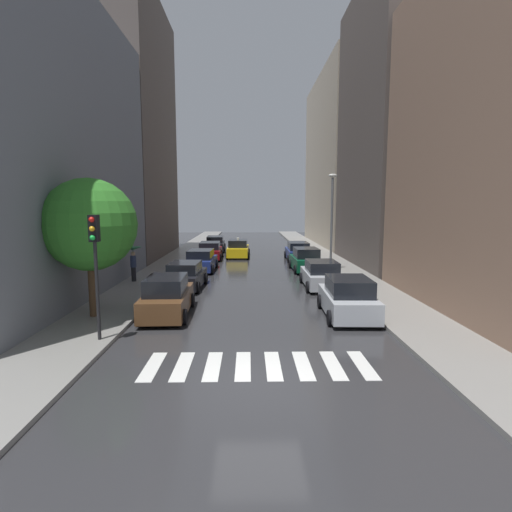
{
  "coord_description": "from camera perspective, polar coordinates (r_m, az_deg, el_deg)",
  "views": [
    {
      "loc": [
        -0.28,
        -10.22,
        4.78
      ],
      "look_at": [
        0.22,
        16.33,
        1.38
      ],
      "focal_mm": 28.03,
      "sensor_mm": 36.0,
      "label": 1
    }
  ],
  "objects": [
    {
      "name": "parked_car_left_second",
      "position": [
        23.34,
        -10.03,
        -2.81
      ],
      "size": [
        2.22,
        4.2,
        1.54
      ],
      "rotation": [
        0.0,
        0.0,
        1.52
      ],
      "color": "black",
      "rests_on": "ground"
    },
    {
      "name": "traffic_light_left_corner",
      "position": [
        14.47,
        -22.0,
        0.85
      ],
      "size": [
        0.3,
        0.42,
        4.3
      ],
      "color": "black",
      "rests_on": "sidewalk_left"
    },
    {
      "name": "parked_car_left_nearest",
      "position": [
        17.76,
        -12.57,
        -5.77
      ],
      "size": [
        2.11,
        4.39,
        1.75
      ],
      "rotation": [
        0.0,
        0.0,
        1.6
      ],
      "color": "brown",
      "rests_on": "ground"
    },
    {
      "name": "parked_car_right_nearest",
      "position": [
        17.62,
        12.99,
        -5.93
      ],
      "size": [
        2.26,
        4.25,
        1.72
      ],
      "rotation": [
        0.0,
        0.0,
        1.54
      ],
      "color": "#B2B7BF",
      "rests_on": "ground"
    },
    {
      "name": "parked_car_right_third",
      "position": [
        29.17,
        7.11,
        -0.61
      ],
      "size": [
        2.18,
        4.1,
        1.71
      ],
      "rotation": [
        0.0,
        0.0,
        1.61
      ],
      "color": "#0C4C2D",
      "rests_on": "ground"
    },
    {
      "name": "building_right_far",
      "position": [
        50.17,
        12.25,
        13.01
      ],
      "size": [
        6.0,
        20.1,
        19.83
      ],
      "primitive_type": "cube",
      "color": "#B2A38C",
      "rests_on": "ground"
    },
    {
      "name": "ground_plane",
      "position": [
        34.55,
        -0.59,
        -0.69
      ],
      "size": [
        28.0,
        72.0,
        0.04
      ],
      "primitive_type": "cube",
      "color": "#2C2C2E"
    },
    {
      "name": "building_right_mid",
      "position": [
        33.91,
        19.22,
        16.71
      ],
      "size": [
        6.0,
        12.96,
        21.11
      ],
      "primitive_type": "cube",
      "color": "#564C47",
      "rests_on": "ground"
    },
    {
      "name": "building_left_mid",
      "position": [
        39.2,
        -17.67,
        16.51
      ],
      "size": [
        6.0,
        14.03,
        22.57
      ],
      "primitive_type": "cube",
      "color": "#564C47",
      "rests_on": "ground"
    },
    {
      "name": "parked_car_right_second",
      "position": [
        23.43,
        9.3,
        -2.71
      ],
      "size": [
        2.11,
        4.18,
        1.59
      ],
      "rotation": [
        0.0,
        0.0,
        1.57
      ],
      "color": "#B2B7BF",
      "rests_on": "ground"
    },
    {
      "name": "pedestrian_foreground",
      "position": [
        25.33,
        -17.14,
        -0.07
      ],
      "size": [
        1.02,
        1.02,
        2.09
      ],
      "rotation": [
        0.0,
        0.0,
        3.45
      ],
      "color": "black",
      "rests_on": "sidewalk_left"
    },
    {
      "name": "street_tree_left",
      "position": [
        17.72,
        -22.65,
        4.1
      ],
      "size": [
        3.8,
        3.8,
        5.73
      ],
      "color": "#513823",
      "rests_on": "sidewalk_left"
    },
    {
      "name": "parked_car_left_third",
      "position": [
        29.26,
        -7.87,
        -0.7
      ],
      "size": [
        2.25,
        4.23,
        1.57
      ],
      "rotation": [
        0.0,
        0.0,
        1.53
      ],
      "color": "navy",
      "rests_on": "ground"
    },
    {
      "name": "crosswalk_stripes",
      "position": [
        12.38,
        0.31,
        -15.36
      ],
      "size": [
        6.75,
        2.2,
        0.01
      ],
      "color": "silver",
      "rests_on": "ground"
    },
    {
      "name": "parked_car_right_fourth",
      "position": [
        34.66,
        6.0,
        0.6
      ],
      "size": [
        2.08,
        4.71,
        1.62
      ],
      "rotation": [
        0.0,
        0.0,
        1.57
      ],
      "color": "navy",
      "rests_on": "ground"
    },
    {
      "name": "taxi_midroad",
      "position": [
        36.71,
        -2.56,
        1.01
      ],
      "size": [
        2.16,
        4.39,
        1.81
      ],
      "rotation": [
        0.0,
        0.0,
        1.54
      ],
      "color": "yellow",
      "rests_on": "ground"
    },
    {
      "name": "sidewalk_right",
      "position": [
        35.2,
        10.05,
        -0.5
      ],
      "size": [
        3.0,
        72.0,
        0.15
      ],
      "primitive_type": "cube",
      "color": "gray",
      "rests_on": "ground"
    },
    {
      "name": "building_left_near",
      "position": [
        23.46,
        -29.11,
        13.42
      ],
      "size": [
        6.0,
        18.44,
        15.3
      ],
      "primitive_type": "cube",
      "color": "slate",
      "rests_on": "ground"
    },
    {
      "name": "sidewalk_left",
      "position": [
        35.1,
        -11.27,
        -0.55
      ],
      "size": [
        3.0,
        72.0,
        0.15
      ],
      "primitive_type": "cube",
      "color": "gray",
      "rests_on": "ground"
    },
    {
      "name": "parked_car_left_fifth",
      "position": [
        41.9,
        -5.83,
        1.72
      ],
      "size": [
        2.17,
        4.78,
        1.56
      ],
      "rotation": [
        0.0,
        0.0,
        1.6
      ],
      "color": "black",
      "rests_on": "ground"
    },
    {
      "name": "building_right_near",
      "position": [
        21.09,
        32.42,
        14.51
      ],
      "size": [
        6.0,
        13.39,
        15.66
      ],
      "primitive_type": "cube",
      "color": "#8C6B56",
      "rests_on": "ground"
    },
    {
      "name": "lamp_post_right",
      "position": [
        28.55,
        10.77,
        5.73
      ],
      "size": [
        0.6,
        0.28,
        6.77
      ],
      "color": "#595B60",
      "rests_on": "sidewalk_right"
    },
    {
      "name": "parked_car_left_fourth",
      "position": [
        35.58,
        -6.57,
        0.71
      ],
      "size": [
        2.2,
        4.49,
        1.54
      ],
      "rotation": [
        0.0,
        0.0,
        1.59
      ],
      "color": "maroon",
      "rests_on": "ground"
    }
  ]
}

